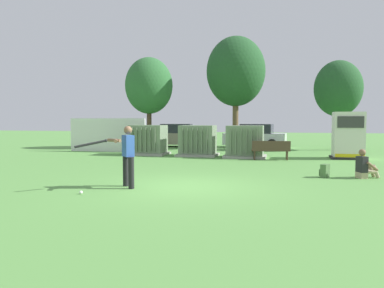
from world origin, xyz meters
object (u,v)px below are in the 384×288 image
Objects in this scene: transformer_mid_east at (245,142)px; parked_car_left_of_center at (255,137)px; transformer_mid_west at (198,141)px; sports_ball at (81,192)px; parked_car_leftmost at (175,136)px; seated_spectator at (364,167)px; generator_enclosure at (348,136)px; backpack at (325,171)px; batter at (126,153)px; park_bench at (271,149)px; transformer_west at (148,140)px.

transformer_mid_east is 0.48× the size of parked_car_left_of_center.
transformer_mid_west is 23.33× the size of sports_ball.
transformer_mid_east and parked_car_leftmost have the same top height.
transformer_mid_west is at bearing 138.20° from seated_spectator.
backpack is at bearing -104.80° from generator_enclosure.
transformer_mid_west is 9.66m from batter.
sports_ball is at bearing -100.19° from parked_car_left_of_center.
park_bench is (3.84, -1.25, -0.25)m from transformer_mid_west.
transformer_west is 6.75m from park_bench.
generator_enclosure is (10.28, 0.29, 0.35)m from transformer_west.
batter is (-7.42, -9.98, -0.16)m from generator_enclosure.
sports_ball is at bearing -123.41° from batter.
transformer_mid_east is (2.53, -0.31, 0.00)m from transformer_mid_west.
parked_car_left_of_center reaches higher than park_bench.
batter is at bearing -78.85° from parked_car_leftmost.
generator_enclosure is 0.53× the size of parked_car_leftmost.
transformer_west is at bearing -127.22° from parked_car_left_of_center.
batter is 1.81× the size of seated_spectator.
transformer_mid_west is at bearing -109.80° from parked_car_left_of_center.
parked_car_leftmost is (-2.43, 17.38, 0.71)m from sports_ball.
park_bench is at bearing 65.95° from batter.
transformer_west reaches higher than backpack.
transformer_mid_west is 2.18× the size of seated_spectator.
transformer_mid_east is 23.33× the size of sports_ball.
park_bench is 9.22m from batter.
park_bench reaches higher than sports_ball.
transformer_west and parked_car_leftmost have the same top height.
parked_car_left_of_center is (3.21, 17.84, 0.71)m from sports_ball.
parked_car_left_of_center is (-0.00, 7.34, -0.04)m from transformer_mid_east.
transformer_mid_west is 7.52m from generator_enclosure.
transformer_west is 5.32m from transformer_mid_east.
transformer_mid_east is 7.34m from parked_car_left_of_center.
transformer_west is at bearing 169.03° from park_bench.
generator_enclosure is 13.87m from sports_ball.
transformer_mid_west is 8.59m from backpack.
parked_car_left_of_center reaches higher than sports_ball.
generator_enclosure is at bearing 7.30° from transformer_mid_east.
transformer_mid_west is 1.21× the size of batter.
batter is 7.72m from seated_spectator.
transformer_west is 1.21× the size of batter.
parked_car_left_of_center is at bearing 52.78° from transformer_west.
generator_enclosure is 1.25× the size of park_bench.
transformer_mid_west reaches higher than sports_ball.
sports_ball is at bearing -93.59° from transformer_mid_west.
transformer_mid_west is at bearing 86.41° from sports_ball.
transformer_mid_east is 1.21× the size of batter.
generator_enclosure is (7.50, 0.32, 0.35)m from transformer_mid_west.
generator_enclosure is 2.39× the size of seated_spectator.
park_bench is at bearing -18.01° from transformer_mid_west.
seated_spectator is (9.77, -6.28, -0.41)m from transformer_west.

